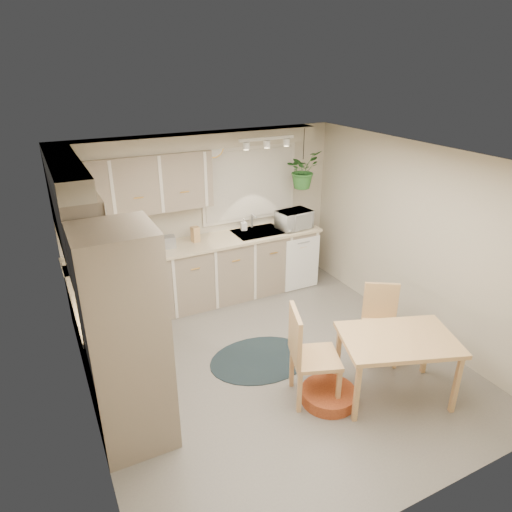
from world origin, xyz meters
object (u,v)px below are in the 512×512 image
at_px(chair_left, 316,355).
at_px(microwave, 294,218).
at_px(dining_table, 394,367).
at_px(chair_back, 381,325).
at_px(braided_rug, 260,359).
at_px(pet_bed, 328,395).

distance_m(chair_left, microwave, 2.69).
relative_size(dining_table, chair_back, 1.26).
bearing_deg(microwave, braided_rug, -138.68).
xyz_separation_m(braided_rug, microwave, (1.36, 1.54, 1.10)).
bearing_deg(chair_left, chair_back, 122.08).
bearing_deg(microwave, chair_back, -99.63).
height_order(dining_table, pet_bed, dining_table).
bearing_deg(chair_left, dining_table, 85.53).
bearing_deg(chair_back, chair_left, 44.74).
height_order(pet_bed, microwave, microwave).
distance_m(pet_bed, microwave, 2.89).
relative_size(pet_bed, microwave, 1.15).
height_order(dining_table, chair_back, chair_back).
bearing_deg(braided_rug, dining_table, -50.17).
bearing_deg(braided_rug, pet_bed, -71.53).
bearing_deg(dining_table, braided_rug, 129.83).
distance_m(chair_back, microwave, 2.23).
relative_size(dining_table, pet_bed, 1.98).
relative_size(chair_left, microwave, 2.10).
distance_m(chair_left, pet_bed, 0.48).
bearing_deg(chair_left, braided_rug, -145.54).
height_order(chair_back, microwave, microwave).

